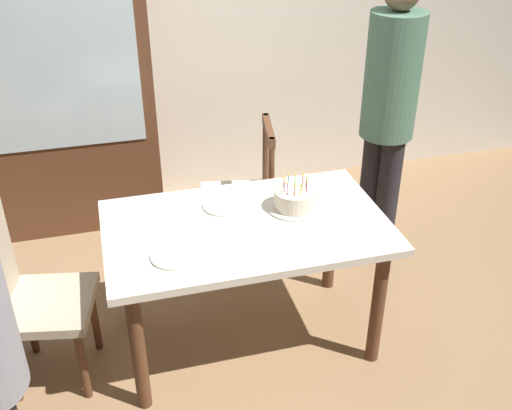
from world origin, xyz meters
TOP-DOWN VIEW (x-y plane):
  - ground at (0.00, 0.00)m, footprint 6.40×6.40m
  - back_wall at (0.00, 1.85)m, footprint 6.40×0.10m
  - dining_table at (0.00, 0.00)m, footprint 1.41×0.85m
  - birthday_cake at (0.28, 0.08)m, footprint 0.28×0.28m
  - plate_near_celebrant at (-0.39, -0.19)m, footprint 0.22×0.22m
  - plate_far_side at (-0.07, 0.19)m, footprint 0.22×0.22m
  - fork_near_celebrant at (-0.55, -0.21)m, footprint 0.18×0.03m
  - fork_far_side at (-0.23, 0.19)m, footprint 0.18×0.05m
  - chair_spindle_back at (0.15, 0.74)m, footprint 0.51×0.51m
  - chair_upholstered at (-1.09, 0.02)m, footprint 0.52×0.52m
  - person_guest at (1.01, 0.57)m, footprint 0.32×0.32m
  - china_cabinet at (-0.82, 1.56)m, footprint 1.10×0.45m

SIDE VIEW (x-z plane):
  - ground at x=0.00m, z-range 0.00..0.00m
  - chair_spindle_back at x=0.15m, z-range -0.02..0.93m
  - chair_upholstered at x=-1.09m, z-range 0.06..1.01m
  - dining_table at x=0.00m, z-range 0.27..1.02m
  - fork_near_celebrant at x=-0.55m, z-range 0.75..0.76m
  - fork_far_side at x=-0.23m, z-range 0.75..0.76m
  - plate_near_celebrant at x=-0.39m, z-range 0.75..0.76m
  - plate_far_side at x=-0.07m, z-range 0.75..0.76m
  - birthday_cake at x=0.28m, z-range 0.71..0.89m
  - china_cabinet at x=-0.82m, z-range 0.00..1.90m
  - person_guest at x=1.01m, z-range 0.13..1.93m
  - back_wall at x=0.00m, z-range 0.00..2.60m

